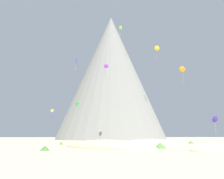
% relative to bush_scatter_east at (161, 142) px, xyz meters
% --- Properties ---
extents(ground_plane, '(400.00, 400.00, 0.00)m').
position_rel_bush_scatter_east_xyz_m(ground_plane, '(-10.24, -21.09, -0.54)').
color(ground_plane, '#CCBA8E').
extents(dune_foreground_left, '(20.47, 20.32, 2.75)m').
position_rel_bush_scatter_east_xyz_m(dune_foreground_left, '(-14.19, -15.76, -0.54)').
color(dune_foreground_left, '#CCBA8E').
rests_on(dune_foreground_left, ground_plane).
extents(dune_midground, '(18.07, 23.85, 2.45)m').
position_rel_bush_scatter_east_xyz_m(dune_midground, '(-2.13, 0.45, -0.54)').
color(dune_midground, beige).
rests_on(dune_midground, ground_plane).
extents(bush_scatter_east, '(1.59, 1.59, 1.08)m').
position_rel_bush_scatter_east_xyz_m(bush_scatter_east, '(0.00, 0.00, 0.00)').
color(bush_scatter_east, '#568442').
rests_on(bush_scatter_east, ground_plane).
extents(bush_low_patch, '(1.08, 1.08, 0.85)m').
position_rel_bush_scatter_east_xyz_m(bush_low_patch, '(-24.26, -2.22, -0.11)').
color(bush_low_patch, '#568442').
rests_on(bush_low_patch, ground_plane).
extents(bush_near_left, '(2.22, 2.22, 0.83)m').
position_rel_bush_scatter_east_xyz_m(bush_near_left, '(8.27, 1.62, -0.13)').
color(bush_near_left, '#568442').
rests_on(bush_near_left, ground_plane).
extents(bush_far_left, '(2.59, 2.59, 1.04)m').
position_rel_bush_scatter_east_xyz_m(bush_far_left, '(-5.59, -19.02, -0.02)').
color(bush_far_left, '#568442').
rests_on(bush_far_left, ground_plane).
extents(bush_near_right, '(1.75, 1.75, 0.76)m').
position_rel_bush_scatter_east_xyz_m(bush_near_right, '(-23.62, -22.96, -0.16)').
color(bush_near_right, '#477238').
rests_on(bush_near_right, ground_plane).
extents(rock_massif, '(74.09, 74.09, 66.79)m').
position_rel_bush_scatter_east_xyz_m(rock_massif, '(-7.30, 58.89, 30.84)').
color(rock_massif, gray).
rests_on(rock_massif, ground_plane).
extents(kite_lime_high, '(0.92, 0.90, 4.01)m').
position_rel_bush_scatter_east_xyz_m(kite_lime_high, '(-7.95, 17.82, 39.20)').
color(kite_lime_high, '#8CD133').
extents(kite_indigo_low, '(1.40, 1.93, 5.04)m').
position_rel_bush_scatter_east_xyz_m(kite_indigo_low, '(16.16, 3.43, 5.87)').
color(kite_indigo_low, '#5138B2').
extents(kite_orange_mid, '(2.08, 0.64, 6.48)m').
position_rel_bush_scatter_east_xyz_m(kite_orange_mid, '(13.14, 16.30, 23.82)').
color(kite_orange_mid, orange).
extents(kite_green_low, '(1.06, 1.03, 4.20)m').
position_rel_bush_scatter_east_xyz_m(kite_green_low, '(-21.63, 8.17, 10.41)').
color(kite_green_low, green).
extents(kite_gold_low, '(0.97, 0.32, 3.78)m').
position_rel_bush_scatter_east_xyz_m(kite_gold_low, '(-31.62, 24.18, 9.64)').
color(kite_gold_low, gold).
extents(kite_violet_mid, '(1.62, 0.76, 5.30)m').
position_rel_bush_scatter_east_xyz_m(kite_violet_mid, '(-13.11, 16.18, 24.25)').
color(kite_violet_mid, purple).
extents(kite_yellow_high, '(2.30, 0.58, 6.47)m').
position_rel_bush_scatter_east_xyz_m(kite_yellow_high, '(10.93, 38.84, 40.28)').
color(kite_yellow_high, yellow).
extents(kite_blue_high, '(0.53, 2.51, 4.90)m').
position_rel_bush_scatter_east_xyz_m(kite_blue_high, '(-23.68, 22.41, 27.96)').
color(kite_blue_high, blue).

